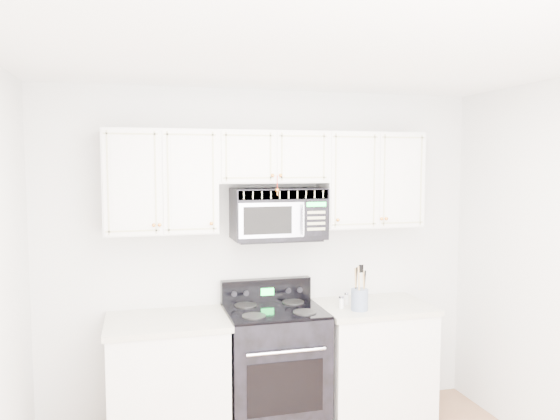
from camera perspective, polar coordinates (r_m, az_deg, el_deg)
name	(u,v)px	position (r m, az deg, el deg)	size (l,w,h in m)	color
room	(348,311)	(2.75, 7.09, -10.48)	(3.51, 3.51, 2.61)	#927151
base_cabinet_left	(168,386)	(4.21, -11.61, -17.54)	(0.86, 0.65, 0.92)	white
base_cabinet_right	(372,365)	(4.58, 9.64, -15.66)	(0.86, 0.65, 0.92)	white
range	(274,367)	(4.31, -0.60, -16.09)	(0.72, 0.66, 1.11)	black
upper_cabinets	(270,176)	(4.16, -1.01, 3.61)	(2.44, 0.37, 0.75)	white
microwave	(278,213)	(4.18, -0.19, -0.36)	(0.70, 0.40, 0.39)	black
utensil_crock	(359,299)	(4.21, 8.31, -9.15)	(0.13, 0.13, 0.34)	slate
shaker_salt	(341,302)	(4.25, 6.43, -9.54)	(0.04, 0.04, 0.10)	white
shaker_pepper	(346,298)	(4.37, 6.96, -9.16)	(0.04, 0.04, 0.10)	white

